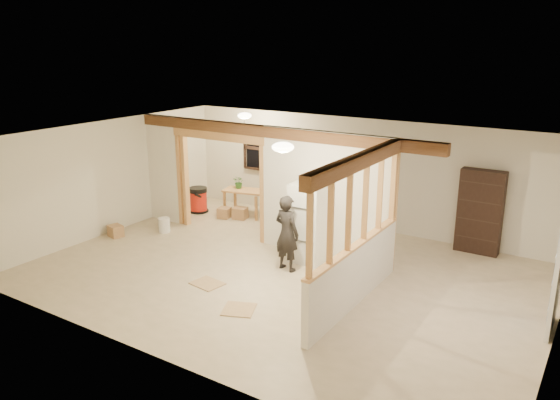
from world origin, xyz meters
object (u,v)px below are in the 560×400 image
Objects in this scene: refrigerator at (309,223)px; work_table at (245,203)px; shop_vac at (198,200)px; bookshelf at (480,212)px; woman at (287,233)px.

work_table is (-2.74, 1.67, -0.45)m from refrigerator.
shop_vac is 0.37× the size of bookshelf.
shop_vac is at bearing -171.70° from bookshelf.
refrigerator reaches higher than shop_vac.
woman is (-0.13, -0.61, -0.05)m from refrigerator.
refrigerator is 3.24m from work_table.
bookshelf is at bearing 8.30° from shop_vac.
work_table is at bearing -174.26° from bookshelf.
bookshelf reaches higher than woman.
woman is 3.97m from bookshelf.
woman reaches higher than work_table.
shop_vac is 6.63m from bookshelf.
shop_vac is (-3.88, 1.25, -0.46)m from refrigerator.
woman reaches higher than shop_vac.
refrigerator is 1.08× the size of woman.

